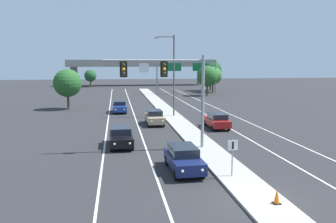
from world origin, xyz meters
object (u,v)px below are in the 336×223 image
object	(u,v)px
street_lamp_median	(172,71)
car_oncoming_blue	(120,107)
car_receding_red	(217,120)
tree_far_right_b	(213,76)
tree_far_left_a	(67,83)
tree_far_left_b	(90,76)
traffic_cone_median_nose	(277,196)
overhead_signal_mast	(171,82)
median_sign_post	(233,152)
tree_far_right_c	(211,70)
tree_far_right_a	(207,76)
highway_sign_gantry	(187,66)
car_oncoming_black	(121,136)
car_oncoming_tan	(155,117)
car_oncoming_navy	(184,158)

from	to	relation	value
street_lamp_median	car_oncoming_blue	xyz separation A→B (m)	(-6.54, 4.75, -4.97)
car_receding_red	tree_far_right_b	bearing A→B (deg)	74.50
car_receding_red	tree_far_right_b	size ratio (longest dim) A/B	0.76
street_lamp_median	tree_far_left_a	size ratio (longest dim) A/B	1.70
car_oncoming_blue	tree_far_left_b	xyz separation A→B (m)	(-7.58, 51.98, 2.35)
traffic_cone_median_nose	tree_far_right_b	xyz separation A→B (m)	(14.53, 61.35, 3.34)
overhead_signal_mast	median_sign_post	distance (m)	8.40
median_sign_post	tree_far_left_a	world-z (taller)	tree_far_left_a
tree_far_left_a	tree_far_left_b	bearing A→B (deg)	90.18
tree_far_left_b	tree_far_right_c	size ratio (longest dim) A/B	0.63
overhead_signal_mast	median_sign_post	size ratio (longest dim) A/B	3.51
tree_far_right_a	traffic_cone_median_nose	bearing A→B (deg)	-101.74
overhead_signal_mast	highway_sign_gantry	bearing A→B (deg)	76.83
street_lamp_median	tree_far_right_a	size ratio (longest dim) A/B	1.61
median_sign_post	tree_far_left_b	bearing A→B (deg)	99.77
car_oncoming_black	tree_far_left_b	size ratio (longest dim) A/B	0.92
median_sign_post	tree_far_left_b	world-z (taller)	tree_far_left_b
car_receding_red	highway_sign_gantry	world-z (taller)	highway_sign_gantry
car_oncoming_tan	tree_far_right_a	bearing A→B (deg)	65.21
tree_far_right_b	tree_far_left_a	size ratio (longest dim) A/B	1.00
car_receding_red	tree_far_left_a	bearing A→B (deg)	134.66
tree_far_right_a	median_sign_post	bearing A→B (deg)	-103.50
tree_far_right_a	tree_far_right_b	bearing A→B (deg)	65.69
overhead_signal_mast	car_oncoming_black	xyz separation A→B (m)	(-3.88, 1.85, -4.53)
car_receding_red	tree_far_left_b	size ratio (longest dim) A/B	0.92
car_oncoming_black	highway_sign_gantry	xyz separation A→B (m)	(14.86, 45.07, 5.34)
car_oncoming_navy	tree_far_right_a	distance (m)	50.33
street_lamp_median	car_oncoming_tan	size ratio (longest dim) A/B	2.23
traffic_cone_median_nose	tree_far_left_a	world-z (taller)	tree_far_left_a
overhead_signal_mast	car_oncoming_tan	size ratio (longest dim) A/B	1.73
car_oncoming_black	car_oncoming_tan	world-z (taller)	same
street_lamp_median	car_oncoming_black	xyz separation A→B (m)	(-6.65, -14.63, -4.97)
median_sign_post	tree_far_left_a	size ratio (longest dim) A/B	0.37
car_oncoming_blue	traffic_cone_median_nose	bearing A→B (deg)	-77.85
car_oncoming_navy	car_oncoming_blue	world-z (taller)	same
car_oncoming_blue	tree_far_left_a	bearing A→B (deg)	148.95
tree_far_right_c	car_oncoming_blue	bearing A→B (deg)	-123.37
street_lamp_median	car_oncoming_blue	distance (m)	9.49
street_lamp_median	car_oncoming_blue	size ratio (longest dim) A/B	2.23
street_lamp_median	car_oncoming_navy	world-z (taller)	street_lamp_median
tree_far_right_b	car_oncoming_navy	bearing A→B (deg)	-107.86
tree_far_right_b	tree_far_right_a	world-z (taller)	tree_far_right_a
median_sign_post	traffic_cone_median_nose	size ratio (longest dim) A/B	2.97
overhead_signal_mast	tree_far_right_a	size ratio (longest dim) A/B	1.24
car_receding_red	car_oncoming_tan	bearing A→B (deg)	152.58
tree_far_right_b	tree_far_right_c	size ratio (longest dim) A/B	0.77
overhead_signal_mast	tree_far_right_c	distance (m)	58.32
tree_far_right_b	tree_far_left_b	bearing A→B (deg)	141.51
overhead_signal_mast	highway_sign_gantry	xyz separation A→B (m)	(10.98, 46.92, 0.81)
median_sign_post	traffic_cone_median_nose	distance (m)	4.40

